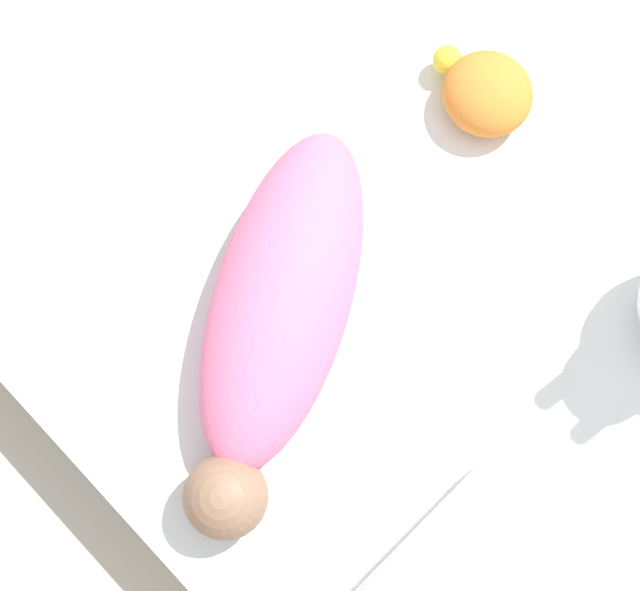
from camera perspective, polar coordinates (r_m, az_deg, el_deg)
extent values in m
plane|color=#B2A893|center=(1.52, 2.01, -1.42)|extent=(12.00, 12.00, 0.00)
cube|color=white|center=(1.44, 2.12, -0.82)|extent=(1.12, 0.94, 0.17)
ellipsoid|color=pink|center=(1.28, -2.38, -0.11)|extent=(0.43, 0.54, 0.14)
sphere|color=#89664C|center=(1.27, -6.06, -12.67)|extent=(0.12, 0.12, 0.12)
ellipsoid|color=orange|center=(1.43, 10.67, 12.57)|extent=(0.14, 0.14, 0.09)
sphere|color=yellow|center=(1.46, 8.15, 14.70)|extent=(0.05, 0.05, 0.05)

